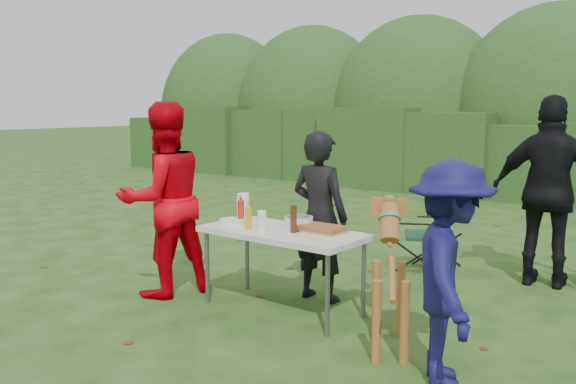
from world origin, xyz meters
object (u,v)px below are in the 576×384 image
Objects in this scene: camping_chair at (428,231)px; beer_bottle at (293,219)px; person_red_jacket at (164,199)px; mustard_bottle at (249,218)px; paper_towel_roll at (243,207)px; person_black_puffy at (550,192)px; folding_table at (283,236)px; ketchup_bottle at (241,212)px; person_cook at (320,216)px; child at (450,273)px; dog at (390,281)px.

camping_chair is 3.80× the size of beer_bottle.
person_red_jacket is 9.40× the size of mustard_bottle.
paper_towel_roll is (0.61, 0.47, -0.07)m from person_red_jacket.
person_black_puffy reaches higher than beer_bottle.
folding_table is 0.23m from beer_bottle.
person_red_jacket reaches higher than ketchup_bottle.
person_red_jacket is 0.77m from paper_towel_roll.
mustard_bottle is (-0.26, -0.16, 0.15)m from folding_table.
person_cook reaches higher than ketchup_bottle.
ketchup_bottle is (0.72, 0.32, -0.09)m from person_red_jacket.
child reaches higher than camping_chair.
paper_towel_roll is at bearing 167.34° from beer_bottle.
person_red_jacket is 7.23× the size of paper_towel_roll.
dog is at bearing 71.19° from person_black_puffy.
folding_table is at bearing 50.40° from dog.
dog reaches higher than beer_bottle.
person_cook is 1.92m from child.
dog reaches higher than ketchup_bottle.
person_black_puffy is at bearing 147.32° from person_red_jacket.
person_red_jacket is 2.94m from camping_chair.
paper_towel_roll is at bearing 32.09° from camping_chair.
camping_chair is at bearing 2.38° from person_black_puffy.
camping_chair is at bearing -2.17° from child.
beer_bottle is at bearing 18.96° from mustard_bottle.
child is at bearing 89.01° from camping_chair.
folding_table is at bearing 169.52° from beer_bottle.
camping_chair is (0.45, 2.04, -0.23)m from folding_table.
beer_bottle is 0.92× the size of paper_towel_roll.
child is at bearing -14.88° from beer_bottle.
ketchup_bottle is 0.20m from paper_towel_roll.
person_red_jacket is 7.84× the size of beer_bottle.
person_cook is 8.08× the size of mustard_bottle.
ketchup_bottle is 0.63m from beer_bottle.
person_cook reaches higher than folding_table.
dog is (1.11, -0.65, -0.28)m from person_cook.
child reaches higher than ketchup_bottle.
child reaches higher than mustard_bottle.
folding_table is at bearing 78.95° from person_cook.
paper_towel_roll is (-0.68, -0.32, 0.06)m from person_cook.
person_red_jacket is at bearing 62.95° from dog.
folding_table is at bearing -13.17° from paper_towel_roll.
folding_table is 0.34m from mustard_bottle.
beer_bottle is (-0.31, -2.06, 0.40)m from camping_chair.
mustard_bottle is at bearing 60.29° from person_cook.
beer_bottle is (-1.05, 0.17, 0.33)m from dog.
person_cook is 6.21× the size of paper_towel_roll.
person_red_jacket is 0.96× the size of person_black_puffy.
paper_towel_roll is (-1.80, 0.34, 0.34)m from dog.
ketchup_bottle is 0.92× the size of beer_bottle.
person_black_puffy is 2.54m from dog.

